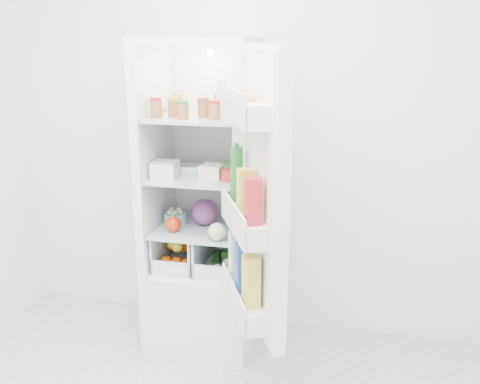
% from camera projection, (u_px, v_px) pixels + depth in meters
% --- Properties ---
extents(room_walls, '(3.02, 3.02, 2.61)m').
position_uv_depth(room_walls, '(149.00, 106.00, 1.71)').
color(room_walls, white).
rests_on(room_walls, ground).
extents(refrigerator, '(0.60, 0.60, 1.80)m').
position_uv_depth(refrigerator, '(206.00, 235.00, 3.18)').
color(refrigerator, white).
rests_on(refrigerator, ground).
extents(shelf_low, '(0.49, 0.53, 0.01)m').
position_uv_depth(shelf_low, '(202.00, 226.00, 3.10)').
color(shelf_low, '#A5B4C2').
rests_on(shelf_low, refrigerator).
extents(shelf_mid, '(0.49, 0.53, 0.02)m').
position_uv_depth(shelf_mid, '(201.00, 175.00, 3.02)').
color(shelf_mid, '#A5B4C2').
rests_on(shelf_mid, refrigerator).
extents(shelf_top, '(0.49, 0.53, 0.02)m').
position_uv_depth(shelf_top, '(200.00, 116.00, 2.92)').
color(shelf_top, '#A5B4C2').
rests_on(shelf_top, refrigerator).
extents(crisper_left, '(0.23, 0.46, 0.22)m').
position_uv_depth(crisper_left, '(183.00, 245.00, 3.17)').
color(crisper_left, silver).
rests_on(crisper_left, refrigerator).
extents(crisper_right, '(0.23, 0.46, 0.22)m').
position_uv_depth(crisper_right, '(223.00, 249.00, 3.11)').
color(crisper_right, silver).
rests_on(crisper_right, refrigerator).
extents(condiment_jars, '(0.46, 0.34, 0.08)m').
position_uv_depth(condiment_jars, '(195.00, 109.00, 2.86)').
color(condiment_jars, '#B21919').
rests_on(condiment_jars, shelf_top).
extents(squeeze_bottle, '(0.07, 0.07, 0.19)m').
position_uv_depth(squeeze_bottle, '(221.00, 98.00, 2.87)').
color(squeeze_bottle, white).
rests_on(squeeze_bottle, shelf_top).
extents(tub_white, '(0.14, 0.14, 0.09)m').
position_uv_depth(tub_white, '(165.00, 169.00, 2.93)').
color(tub_white, silver).
rests_on(tub_white, shelf_mid).
extents(tub_cream, '(0.14, 0.14, 0.07)m').
position_uv_depth(tub_cream, '(212.00, 171.00, 2.92)').
color(tub_cream, white).
rests_on(tub_cream, shelf_mid).
extents(tin_red, '(0.10, 0.10, 0.06)m').
position_uv_depth(tin_red, '(230.00, 175.00, 2.86)').
color(tin_red, red).
rests_on(tin_red, shelf_mid).
extents(foil_tray, '(0.17, 0.14, 0.04)m').
position_uv_depth(foil_tray, '(185.00, 168.00, 3.05)').
color(foil_tray, silver).
rests_on(foil_tray, shelf_mid).
extents(tub_green, '(0.13, 0.15, 0.07)m').
position_uv_depth(tub_green, '(230.00, 169.00, 2.97)').
color(tub_green, '#419056').
rests_on(tub_green, shelf_mid).
extents(red_cabbage, '(0.15, 0.15, 0.15)m').
position_uv_depth(red_cabbage, '(205.00, 212.00, 3.09)').
color(red_cabbage, '#491B51').
rests_on(red_cabbage, shelf_low).
extents(bell_pepper, '(0.09, 0.09, 0.09)m').
position_uv_depth(bell_pepper, '(173.00, 224.00, 2.99)').
color(bell_pepper, red).
rests_on(bell_pepper, shelf_low).
extents(mushroom_bowl, '(0.15, 0.15, 0.06)m').
position_uv_depth(mushroom_bowl, '(175.00, 218.00, 3.13)').
color(mushroom_bowl, '#8EC4D3').
rests_on(mushroom_bowl, shelf_low).
extents(salad_bag, '(0.10, 0.10, 0.10)m').
position_uv_depth(salad_bag, '(217.00, 232.00, 2.86)').
color(salad_bag, '#B6D7A1').
rests_on(salad_bag, shelf_low).
extents(citrus_pile, '(0.20, 0.24, 0.16)m').
position_uv_depth(citrus_pile, '(180.00, 251.00, 3.12)').
color(citrus_pile, orange).
rests_on(citrus_pile, refrigerator).
extents(veg_pile, '(0.16, 0.30, 0.10)m').
position_uv_depth(veg_pile, '(224.00, 257.00, 3.12)').
color(veg_pile, '#184517').
rests_on(veg_pile, refrigerator).
extents(fridge_door, '(0.39, 0.57, 1.30)m').
position_uv_depth(fridge_door, '(257.00, 201.00, 2.40)').
color(fridge_door, white).
rests_on(fridge_door, refrigerator).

